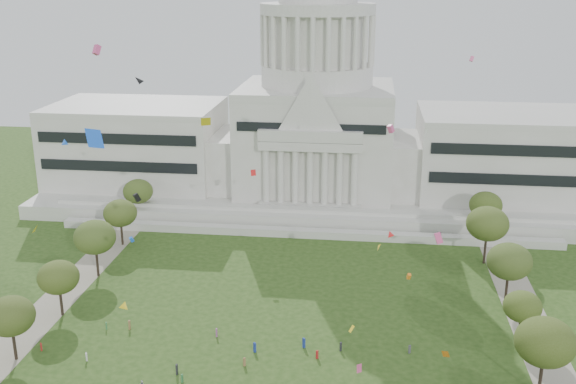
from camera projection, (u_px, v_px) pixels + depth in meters
capitol at (316, 127)px, 197.93m from camera, size 160.00×64.50×91.30m
path_left at (35, 323)px, 131.28m from camera, size 8.00×160.00×0.04m
path_right at (544, 355)px, 120.22m from camera, size 8.00×160.00×0.04m
row_tree_l_2 at (10, 316)px, 116.34m from camera, size 8.42×8.42×11.97m
row_tree_r_2 at (545, 342)px, 105.84m from camera, size 9.55×9.55×13.58m
row_tree_l_3 at (58, 277)px, 132.02m from camera, size 8.12×8.12×11.55m
row_tree_r_3 at (522, 307)px, 122.71m from camera, size 7.01×7.01×9.98m
row_tree_l_4 at (95, 237)px, 149.15m from camera, size 9.29×9.29×13.21m
row_tree_r_4 at (509, 261)px, 136.69m from camera, size 9.19×9.19×13.06m
row_tree_l_5 at (120, 213)px, 167.14m from camera, size 8.33×8.33×11.85m
row_tree_r_5 at (487, 224)px, 155.69m from camera, size 9.82×9.82×13.96m
row_tree_l_6 at (138, 191)px, 184.51m from camera, size 8.19×8.19×11.64m
row_tree_r_6 at (486, 205)px, 172.79m from camera, size 8.42×8.42×11.97m
distant_crowd at (206, 377)px, 112.03m from camera, size 66.52×37.84×1.93m
kite_swarm at (289, 246)px, 97.98m from camera, size 93.02×108.52×63.90m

